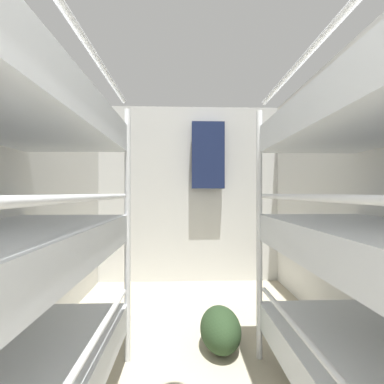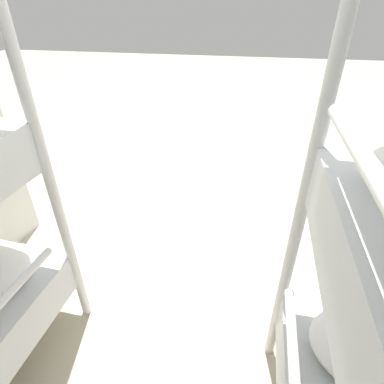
# 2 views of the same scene
# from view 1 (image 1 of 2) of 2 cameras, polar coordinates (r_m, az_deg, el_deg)

# --- Properties ---
(wall_back) EXTENTS (2.63, 0.06, 2.45)m
(wall_back) POSITION_cam_1_polar(r_m,az_deg,el_deg) (3.62, -0.68, -0.45)
(wall_back) COLOR silver
(wall_back) RESTS_ON ground_plane
(duffel_bag) EXTENTS (0.32, 0.46, 0.32)m
(duffel_bag) POSITION_cam_1_polar(r_m,az_deg,el_deg) (2.32, 6.32, -28.00)
(duffel_bag) COLOR #23381E
(duffel_bag) RESTS_ON ground_plane
(hanging_coat) EXTENTS (0.44, 0.12, 0.90)m
(hanging_coat) POSITION_cam_1_polar(r_m,az_deg,el_deg) (3.52, 3.57, 8.11)
(hanging_coat) COLOR #192347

